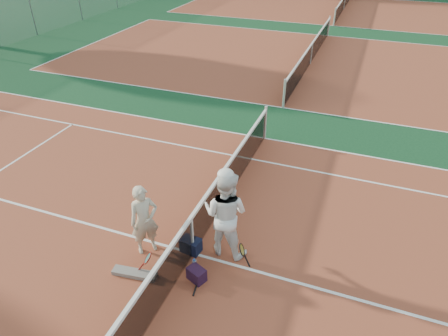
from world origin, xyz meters
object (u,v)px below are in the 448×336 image
(racket_spare, at_px, (199,277))
(player_a, at_px, (144,220))
(racket_red, at_px, (148,263))
(sports_bag_navy, at_px, (191,245))
(player_b, at_px, (226,214))
(racket_black_held, at_px, (242,256))
(water_bottle, at_px, (195,266))
(net_main, at_px, (192,236))
(sports_bag_purple, at_px, (197,274))

(racket_spare, bearing_deg, player_a, 67.21)
(racket_red, bearing_deg, sports_bag_navy, 35.18)
(sports_bag_navy, bearing_deg, player_b, 24.12)
(racket_spare, bearing_deg, racket_black_held, -57.31)
(water_bottle, bearing_deg, player_a, 169.57)
(net_main, distance_m, sports_bag_purple, 0.81)
(sports_bag_navy, xyz_separation_m, sports_bag_purple, (0.43, -0.68, -0.02))
(racket_red, bearing_deg, player_b, 20.84)
(racket_spare, relative_size, sports_bag_navy, 1.46)
(player_a, height_order, sports_bag_navy, player_a)
(net_main, height_order, water_bottle, net_main)
(player_b, relative_size, racket_red, 3.83)
(sports_bag_navy, bearing_deg, player_a, -162.80)
(racket_red, distance_m, water_bottle, 0.91)
(net_main, bearing_deg, water_bottle, -61.67)
(player_a, xyz_separation_m, racket_spare, (1.35, -0.34, -0.79))
(racket_spare, height_order, sports_bag_purple, sports_bag_purple)
(net_main, bearing_deg, player_a, -167.26)
(player_b, bearing_deg, racket_red, 47.26)
(water_bottle, bearing_deg, racket_black_held, 29.61)
(player_b, relative_size, sports_bag_purple, 5.61)
(sports_bag_navy, bearing_deg, net_main, -38.85)
(player_b, height_order, water_bottle, player_b)
(net_main, relative_size, sports_bag_navy, 26.65)
(racket_red, relative_size, sports_bag_purple, 1.47)
(net_main, relative_size, racket_red, 21.23)
(net_main, height_order, player_a, player_a)
(water_bottle, bearing_deg, player_b, 65.41)
(player_a, xyz_separation_m, player_b, (1.56, 0.57, 0.19))
(player_a, relative_size, sports_bag_navy, 3.90)
(sports_bag_purple, bearing_deg, racket_spare, 63.50)
(net_main, distance_m, racket_spare, 0.84)
(racket_red, distance_m, racket_spare, 1.05)
(net_main, bearing_deg, racket_spare, -54.85)
(net_main, distance_m, water_bottle, 0.61)
(player_b, bearing_deg, water_bottle, 68.89)
(player_a, height_order, racket_spare, player_a)
(sports_bag_purple, bearing_deg, net_main, 120.29)
(net_main, distance_m, sports_bag_navy, 0.36)
(racket_spare, height_order, sports_bag_navy, sports_bag_navy)
(net_main, height_order, racket_spare, net_main)
(racket_red, xyz_separation_m, sports_bag_navy, (0.53, 0.85, -0.10))
(player_a, distance_m, racket_red, 0.87)
(racket_black_held, bearing_deg, racket_red, 13.74)
(player_a, xyz_separation_m, water_bottle, (1.19, -0.22, -0.65))
(player_a, relative_size, racket_black_held, 2.81)
(player_a, distance_m, player_b, 1.67)
(player_b, xyz_separation_m, racket_spare, (-0.21, -0.92, -0.97))
(sports_bag_navy, distance_m, sports_bag_purple, 0.80)
(racket_black_held, distance_m, water_bottle, 0.97)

